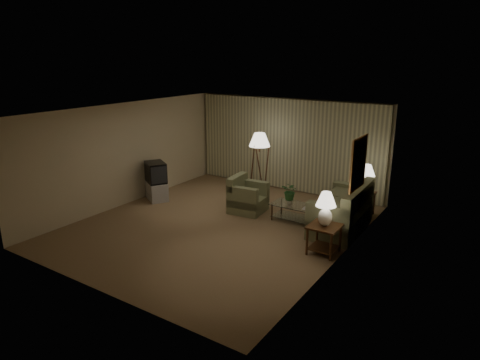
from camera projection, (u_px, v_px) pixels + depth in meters
name	position (u px, v px, depth m)	size (l,w,h in m)	color
ground	(219.00, 225.00, 10.14)	(7.00, 7.00, 0.00)	#8F714F
room_shell	(253.00, 142.00, 10.84)	(6.04, 7.02, 2.72)	beige
sofa	(341.00, 212.00, 9.76)	(2.01, 1.12, 0.86)	#7C815A
armchair	(248.00, 198.00, 10.93)	(1.03, 1.00, 0.73)	#7C815A
side_table_near	(324.00, 234.00, 8.60)	(0.61, 0.61, 0.60)	#331F0E
side_table_far	(365.00, 200.00, 10.69)	(0.49, 0.41, 0.60)	#331F0E
table_lamp_near	(326.00, 206.00, 8.43)	(0.41, 0.41, 0.70)	white
table_lamp_far	(367.00, 176.00, 10.52)	(0.41, 0.41, 0.70)	white
coffee_table	(295.00, 210.00, 10.30)	(1.15, 0.63, 0.41)	silver
tv_cabinet	(157.00, 191.00, 11.87)	(0.89, 0.79, 0.50)	#A9A9AC
crt_tv	(156.00, 172.00, 11.72)	(0.81, 0.74, 0.56)	black
floor_lamp	(259.00, 163.00, 11.98)	(0.59, 0.59, 1.81)	#331F0E
ottoman	(255.00, 198.00, 11.49)	(0.55, 0.55, 0.37)	#B5673D
vase	(290.00, 201.00, 10.32)	(0.15, 0.15, 0.15)	white
flowers	(290.00, 189.00, 10.23)	(0.40, 0.35, 0.44)	#337235
book	(303.00, 208.00, 10.04)	(0.17, 0.23, 0.02)	olive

